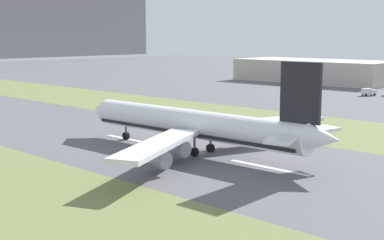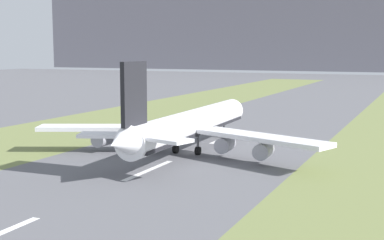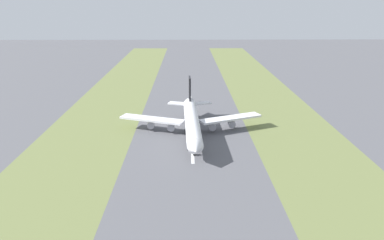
# 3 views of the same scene
# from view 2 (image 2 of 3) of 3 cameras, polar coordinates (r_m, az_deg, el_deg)

# --- Properties ---
(ground_plane) EXTENTS (800.00, 800.00, 0.00)m
(ground_plane) POSITION_cam_2_polar(r_m,az_deg,el_deg) (115.73, -0.31, -3.54)
(ground_plane) COLOR #56565B
(grass_median_west) EXTENTS (40.00, 600.00, 0.01)m
(grass_median_west) POSITION_cam_2_polar(r_m,az_deg,el_deg) (140.08, -17.35, -1.95)
(grass_median_west) COLOR olive
(grass_median_west) RESTS_ON ground
(centreline_dash_mid) EXTENTS (1.20, 18.00, 0.01)m
(centreline_dash_mid) POSITION_cam_2_polar(r_m,az_deg,el_deg) (99.71, -4.65, -5.36)
(centreline_dash_mid) COLOR silver
(centreline_dash_mid) RESTS_ON ground
(centreline_dash_far) EXTENTS (1.20, 18.00, 0.01)m
(centreline_dash_far) POSITION_cam_2_polar(r_m,az_deg,el_deg) (135.52, 3.47, -1.93)
(centreline_dash_far) COLOR silver
(centreline_dash_far) RESTS_ON ground
(airplane_main_jet) EXTENTS (64.11, 67.12, 20.20)m
(airplane_main_jet) POSITION_cam_2_polar(r_m,az_deg,el_deg) (114.58, -0.36, -0.60)
(airplane_main_jet) COLOR white
(airplane_main_jet) RESTS_ON ground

